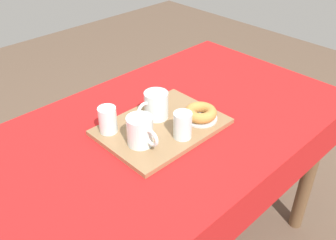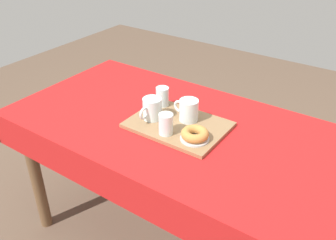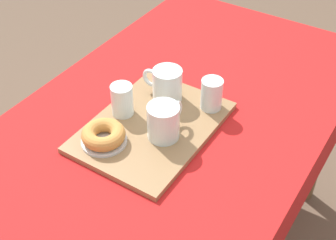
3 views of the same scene
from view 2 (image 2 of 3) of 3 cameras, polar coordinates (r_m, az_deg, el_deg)
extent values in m
plane|color=brown|center=(2.17, 0.77, -18.02)|extent=(6.00, 6.00, 0.00)
cube|color=red|center=(1.68, 0.95, -0.95)|extent=(1.54, 0.83, 0.03)
cube|color=red|center=(1.47, -8.17, -10.78)|extent=(1.54, 0.01, 0.14)
cube|color=red|center=(2.03, 7.38, 2.03)|extent=(1.54, 0.01, 0.14)
cube|color=red|center=(2.18, -16.09, 3.20)|extent=(0.01, 0.83, 0.14)
cylinder|color=brown|center=(2.12, -19.85, -7.98)|extent=(0.06, 0.06, 0.73)
cylinder|color=brown|center=(2.45, -8.16, -0.53)|extent=(0.06, 0.06, 0.73)
cylinder|color=brown|center=(1.97, 23.48, -12.21)|extent=(0.06, 0.06, 0.73)
cube|color=olive|center=(1.64, 1.57, -0.75)|extent=(0.42, 0.31, 0.02)
cylinder|color=silver|center=(1.64, 3.24, 1.52)|extent=(0.09, 0.09, 0.10)
cylinder|color=#5B230A|center=(1.64, 3.23, 1.22)|extent=(0.07, 0.07, 0.07)
torus|color=silver|center=(1.67, 1.63, 2.18)|extent=(0.06, 0.02, 0.06)
cylinder|color=silver|center=(1.65, -2.46, 1.79)|extent=(0.09, 0.09, 0.10)
cylinder|color=#5B230A|center=(1.66, -2.45, 1.49)|extent=(0.07, 0.07, 0.07)
torus|color=silver|center=(1.61, -3.72, 1.05)|extent=(0.01, 0.06, 0.06)
cylinder|color=silver|center=(1.76, -0.88, 3.66)|extent=(0.06, 0.06, 0.09)
cylinder|color=silver|center=(1.77, -0.87, 3.39)|extent=(0.05, 0.05, 0.07)
cylinder|color=silver|center=(1.54, -0.33, -0.62)|extent=(0.06, 0.06, 0.09)
cylinder|color=silver|center=(1.55, -0.33, -1.22)|extent=(0.05, 0.05, 0.05)
cylinder|color=silver|center=(1.53, 4.16, -2.88)|extent=(0.12, 0.12, 0.01)
torus|color=#BC7F3D|center=(1.52, 4.19, -2.16)|extent=(0.12, 0.12, 0.04)
camera|label=1|loc=(1.54, -43.50, 19.01)|focal=39.76mm
camera|label=3|loc=(1.74, 40.07, 24.33)|focal=49.88mm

